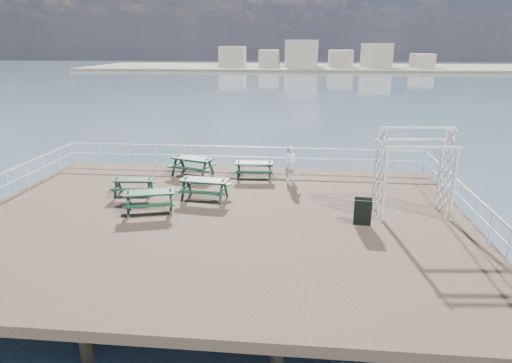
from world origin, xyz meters
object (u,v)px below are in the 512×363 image
Objects in this scene: picnic_table_c at (254,167)px; trellis_arbor at (413,176)px; person at (291,164)px; picnic_table_d at (133,183)px; picnic_table_b at (193,162)px; picnic_table_e at (204,185)px; picnic_table_a at (150,197)px.

trellis_arbor reaches higher than picnic_table_c.
picnic_table_d is at bearing 167.25° from person.
picnic_table_c is at bearing 131.52° from person.
picnic_table_c is at bearing 15.03° from picnic_table_b.
picnic_table_b is 3.60m from picnic_table_e.
picnic_table_e is (1.70, 1.67, 0.02)m from picnic_table_a.
picnic_table_d is (-1.30, 1.82, -0.07)m from picnic_table_a.
picnic_table_c is 1.04× the size of picnic_table_d.
picnic_table_b is 4.69m from person.
picnic_table_a reaches higher than picnic_table_d.
picnic_table_c is 7.47m from trellis_arbor.
picnic_table_e is at bearing -175.56° from person.
picnic_table_d is 6.87m from person.
trellis_arbor is (10.85, -1.08, 0.94)m from picnic_table_d.
picnic_table_a is 9.62m from trellis_arbor.
picnic_table_b is at bearing 117.82° from picnic_table_e.
picnic_table_b reaches higher than picnic_table_c.
person is (5.06, 4.43, 0.24)m from picnic_table_a.
picnic_table_a is 1.06× the size of picnic_table_e.
picnic_table_c is 0.87× the size of picnic_table_e.
picnic_table_e is at bearing 168.34° from trellis_arbor.
trellis_arbor is (9.55, 0.75, 0.87)m from picnic_table_a.
picnic_table_a is at bearing -127.59° from picnic_table_c.
picnic_table_e reaches higher than picnic_table_d.
person reaches higher than picnic_table_d.
picnic_table_a is 0.93× the size of picnic_table_b.
picnic_table_d is (-1.71, -3.20, -0.10)m from picnic_table_b.
person is at bearing 135.73° from trellis_arbor.
picnic_table_e is at bearing 28.19° from picnic_table_a.
picnic_table_c is 3.58m from picnic_table_e.
trellis_arbor is at bearing -11.74° from picnic_table_a.
picnic_table_a is at bearing -128.80° from picnic_table_e.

